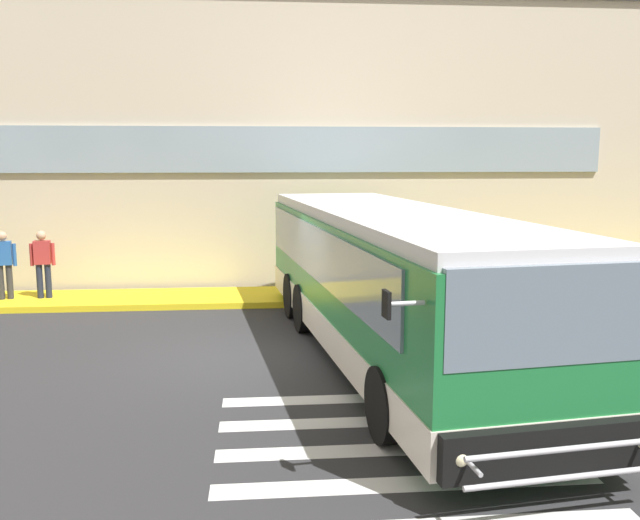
{
  "coord_description": "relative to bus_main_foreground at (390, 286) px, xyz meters",
  "views": [
    {
      "loc": [
        0.4,
        -12.01,
        3.64
      ],
      "look_at": [
        1.62,
        1.66,
        1.5
      ],
      "focal_mm": 37.64,
      "sensor_mm": 36.0,
      "label": 1
    }
  ],
  "objects": [
    {
      "name": "bus_main_foreground",
      "position": [
        0.0,
        0.0,
        0.0
      ],
      "size": [
        3.89,
        11.32,
        2.7
      ],
      "color": "#1E7238",
      "rests_on": "ground"
    },
    {
      "name": "passenger_near_column",
      "position": [
        -8.56,
        5.12,
        -0.25
      ],
      "size": [
        0.58,
        0.3,
        1.68
      ],
      "color": "#2D2D33",
      "rests_on": "boarding_curb"
    },
    {
      "name": "boarding_curb",
      "position": [
        -2.7,
        5.17,
        -1.26
      ],
      "size": [
        27.43,
        2.0,
        0.15
      ],
      "primitive_type": "cube",
      "color": "yellow",
      "rests_on": "ground"
    },
    {
      "name": "ground_plane",
      "position": [
        -2.7,
        0.37,
        -1.34
      ],
      "size": [
        80.0,
        90.0,
        0.02
      ],
      "primitive_type": "cube",
      "color": "#2B2B2D",
      "rests_on": "ground"
    },
    {
      "name": "passenger_by_doorway",
      "position": [
        -7.66,
        5.18,
        -0.25
      ],
      "size": [
        0.59,
        0.26,
        1.68
      ],
      "color": "#1E2338",
      "rests_on": "boarding_curb"
    },
    {
      "name": "bay_paint_stripes",
      "position": [
        -0.7,
        -3.83,
        -1.33
      ],
      "size": [
        4.4,
        3.96,
        0.01
      ],
      "color": "silver",
      "rests_on": "ground"
    },
    {
      "name": "terminal_building",
      "position": [
        -3.4,
        12.02,
        2.68
      ],
      "size": [
        25.23,
        13.8,
        8.05
      ],
      "color": "beige",
      "rests_on": "ground"
    }
  ]
}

